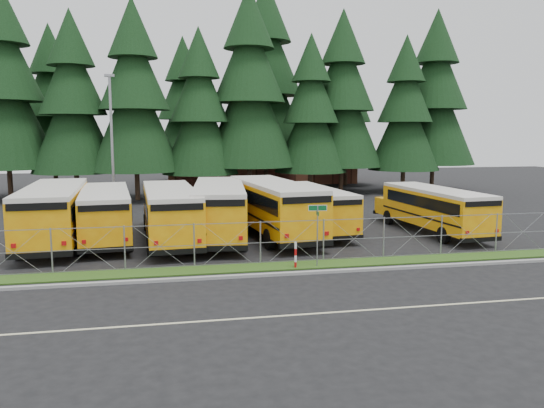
{
  "coord_description": "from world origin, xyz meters",
  "views": [
    {
      "loc": [
        -5.1,
        -24.39,
        5.98
      ],
      "look_at": [
        0.53,
        4.0,
        2.08
      ],
      "focal_mm": 35.0,
      "sensor_mm": 36.0,
      "label": 1
    }
  ],
  "objects_px": {
    "light_standard": "(112,139)",
    "bus_1": "(55,215)",
    "street_sign": "(318,222)",
    "bus_4": "(219,211)",
    "bus_6": "(311,209)",
    "striped_bollard": "(296,255)",
    "bus_east": "(432,210)",
    "bus_3": "(170,215)",
    "bus_5": "(272,209)",
    "bus_2": "(106,215)"
  },
  "relations": [
    {
      "from": "bus_1",
      "to": "street_sign",
      "type": "relative_size",
      "value": 4.29
    },
    {
      "from": "bus_4",
      "to": "bus_5",
      "type": "height_order",
      "value": "bus_5"
    },
    {
      "from": "bus_2",
      "to": "bus_east",
      "type": "bearing_deg",
      "value": -9.91
    },
    {
      "from": "bus_6",
      "to": "striped_bollard",
      "type": "relative_size",
      "value": 8.63
    },
    {
      "from": "bus_3",
      "to": "striped_bollard",
      "type": "bearing_deg",
      "value": -56.41
    },
    {
      "from": "bus_6",
      "to": "bus_east",
      "type": "xyz_separation_m",
      "value": [
        7.0,
        -1.79,
        -0.0
      ]
    },
    {
      "from": "bus_6",
      "to": "light_standard",
      "type": "bearing_deg",
      "value": 137.44
    },
    {
      "from": "bus_4",
      "to": "light_standard",
      "type": "xyz_separation_m",
      "value": [
        -6.74,
        10.49,
        3.94
      ]
    },
    {
      "from": "street_sign",
      "to": "striped_bollard",
      "type": "distance_m",
      "value": 1.76
    },
    {
      "from": "bus_1",
      "to": "street_sign",
      "type": "height_order",
      "value": "bus_1"
    },
    {
      "from": "bus_3",
      "to": "light_standard",
      "type": "xyz_separation_m",
      "value": [
        -3.97,
        10.91,
        4.0
      ]
    },
    {
      "from": "bus_2",
      "to": "bus_4",
      "type": "relative_size",
      "value": 0.92
    },
    {
      "from": "bus_1",
      "to": "striped_bollard",
      "type": "relative_size",
      "value": 10.05
    },
    {
      "from": "bus_5",
      "to": "bus_4",
      "type": "bearing_deg",
      "value": 175.67
    },
    {
      "from": "bus_1",
      "to": "bus_4",
      "type": "distance_m",
      "value": 8.87
    },
    {
      "from": "bus_5",
      "to": "street_sign",
      "type": "distance_m",
      "value": 7.61
    },
    {
      "from": "bus_3",
      "to": "bus_4",
      "type": "xyz_separation_m",
      "value": [
        2.77,
        0.41,
        0.06
      ]
    },
    {
      "from": "bus_east",
      "to": "street_sign",
      "type": "height_order",
      "value": "street_sign"
    },
    {
      "from": "bus_3",
      "to": "street_sign",
      "type": "distance_m",
      "value": 9.55
    },
    {
      "from": "bus_5",
      "to": "bus_east",
      "type": "relative_size",
      "value": 1.17
    },
    {
      "from": "bus_east",
      "to": "bus_1",
      "type": "bearing_deg",
      "value": 173.23
    },
    {
      "from": "bus_5",
      "to": "street_sign",
      "type": "height_order",
      "value": "bus_5"
    },
    {
      "from": "bus_1",
      "to": "bus_east",
      "type": "bearing_deg",
      "value": -6.65
    },
    {
      "from": "bus_3",
      "to": "bus_east",
      "type": "bearing_deg",
      "value": -5.15
    },
    {
      "from": "street_sign",
      "to": "striped_bollard",
      "type": "relative_size",
      "value": 2.34
    },
    {
      "from": "bus_4",
      "to": "light_standard",
      "type": "relative_size",
      "value": 1.18
    },
    {
      "from": "light_standard",
      "to": "bus_1",
      "type": "bearing_deg",
      "value": -101.65
    },
    {
      "from": "bus_1",
      "to": "bus_4",
      "type": "xyz_separation_m",
      "value": [
        8.86,
        -0.22,
        -0.02
      ]
    },
    {
      "from": "bus_2",
      "to": "bus_6",
      "type": "relative_size",
      "value": 1.06
    },
    {
      "from": "bus_1",
      "to": "bus_5",
      "type": "xyz_separation_m",
      "value": [
        11.94,
        -0.1,
        0.01
      ]
    },
    {
      "from": "bus_1",
      "to": "street_sign",
      "type": "distance_m",
      "value": 14.68
    },
    {
      "from": "striped_bollard",
      "to": "light_standard",
      "type": "distance_m",
      "value": 20.92
    },
    {
      "from": "bus_3",
      "to": "light_standard",
      "type": "distance_m",
      "value": 12.28
    },
    {
      "from": "bus_6",
      "to": "bus_5",
      "type": "bearing_deg",
      "value": -167.6
    },
    {
      "from": "bus_6",
      "to": "bus_east",
      "type": "distance_m",
      "value": 7.23
    },
    {
      "from": "bus_1",
      "to": "bus_2",
      "type": "relative_size",
      "value": 1.1
    },
    {
      "from": "bus_4",
      "to": "bus_1",
      "type": "bearing_deg",
      "value": -175.58
    },
    {
      "from": "bus_2",
      "to": "bus_3",
      "type": "distance_m",
      "value": 3.63
    },
    {
      "from": "bus_1",
      "to": "bus_3",
      "type": "xyz_separation_m",
      "value": [
        6.09,
        -0.63,
        -0.08
      ]
    },
    {
      "from": "striped_bollard",
      "to": "bus_east",
      "type": "bearing_deg",
      "value": 33.7
    },
    {
      "from": "bus_3",
      "to": "street_sign",
      "type": "height_order",
      "value": "bus_3"
    },
    {
      "from": "bus_2",
      "to": "bus_east",
      "type": "height_order",
      "value": "bus_2"
    },
    {
      "from": "bus_3",
      "to": "bus_east",
      "type": "height_order",
      "value": "bus_3"
    },
    {
      "from": "bus_4",
      "to": "light_standard",
      "type": "distance_m",
      "value": 13.08
    },
    {
      "from": "bus_1",
      "to": "bus_6",
      "type": "relative_size",
      "value": 1.17
    },
    {
      "from": "light_standard",
      "to": "bus_east",
      "type": "bearing_deg",
      "value": -30.31
    },
    {
      "from": "bus_3",
      "to": "bus_4",
      "type": "relative_size",
      "value": 0.96
    },
    {
      "from": "bus_6",
      "to": "light_standard",
      "type": "relative_size",
      "value": 1.02
    },
    {
      "from": "bus_3",
      "to": "striped_bollard",
      "type": "relative_size",
      "value": 9.56
    },
    {
      "from": "bus_4",
      "to": "bus_5",
      "type": "distance_m",
      "value": 3.08
    }
  ]
}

